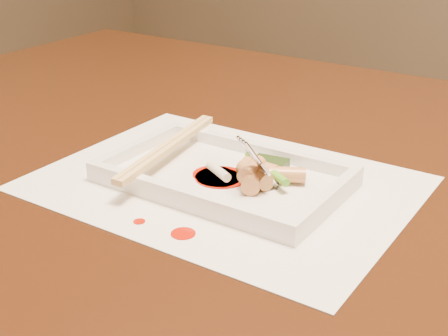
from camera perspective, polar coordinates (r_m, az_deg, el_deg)
The scene contains 23 objects.
table at distance 0.82m, azimuth 4.21°, elevation -5.28°, with size 1.40×0.90×0.75m.
placemat at distance 0.69m, azimuth 0.00°, elevation -1.42°, with size 0.40×0.30×0.00m, color white.
sauce_splatter_a at distance 0.59m, azimuth -3.75°, elevation -6.00°, with size 0.02×0.02×0.00m, color #B71505.
sauce_splatter_b at distance 0.62m, azimuth -7.76°, elevation -4.86°, with size 0.01×0.01×0.00m, color #B71505.
plate_base at distance 0.69m, azimuth 0.00°, elevation -1.06°, with size 0.26×0.16×0.01m, color white.
plate_rim_far at distance 0.74m, azimuth 3.16°, elevation 1.73°, with size 0.26×0.01×0.01m, color white.
plate_rim_near at distance 0.63m, azimuth -3.72°, elevation -2.54°, with size 0.26×0.01×0.01m, color white.
plate_rim_left at distance 0.75m, azimuth -7.88°, elevation 1.91°, with size 0.01×0.14×0.01m, color white.
plate_rim_right at distance 0.63m, azimuth 9.44°, elevation -2.78°, with size 0.01×0.14×0.01m, color white.
veg_piece at distance 0.70m, azimuth 4.21°, elevation 0.28°, with size 0.04×0.03×0.01m, color black.
scallion_white at distance 0.67m, azimuth -0.52°, elevation -0.29°, with size 0.01×0.01×0.04m, color #EAEACC.
scallion_green at distance 0.68m, azimuth 3.90°, elevation 0.01°, with size 0.01×0.01×0.09m, color #3E9117.
chopstick_a at distance 0.73m, azimuth -5.41°, elevation 2.00°, with size 0.01×0.21×0.01m, color #E2BC71.
chopstick_b at distance 0.72m, azimuth -4.91°, elevation 1.87°, with size 0.01×0.21×0.01m, color #E2BC71.
fork at distance 0.64m, azimuth 6.13°, elevation 4.37°, with size 0.09×0.10×0.14m, color silver, non-canonical shape.
sauce_blob_0 at distance 0.68m, azimuth -0.25°, elevation -0.86°, with size 0.06×0.06×0.00m, color #B71505.
sauce_blob_1 at distance 0.69m, azimuth -1.03°, elevation -0.56°, with size 0.05×0.05×0.00m, color #B71505.
sauce_blob_2 at distance 0.68m, azimuth -0.47°, elevation -0.91°, with size 0.05×0.05×0.00m, color #B71505.
rice_cake_0 at distance 0.67m, azimuth 5.80°, elevation -0.60°, with size 0.02×0.02×0.04m, color tan.
rice_cake_1 at distance 0.67m, azimuth 2.84°, elevation -0.63°, with size 0.02×0.02×0.05m, color tan.
rice_cake_2 at distance 0.66m, azimuth 2.58°, elevation -0.17°, with size 0.02×0.02×0.04m, color tan.
rice_cake_3 at distance 0.68m, azimuth 3.35°, elevation -0.05°, with size 0.02×0.02×0.04m, color tan.
rice_cake_4 at distance 0.66m, azimuth 2.52°, elevation -0.96°, with size 0.02×0.02×0.04m, color tan.
Camera 1 is at (0.34, -0.62, 1.05)m, focal length 50.00 mm.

